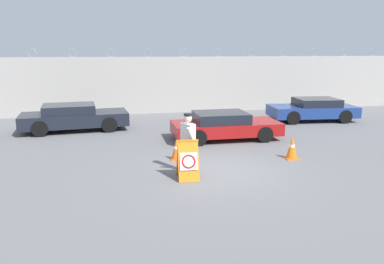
{
  "coord_description": "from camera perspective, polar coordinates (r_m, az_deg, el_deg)",
  "views": [
    {
      "loc": [
        -2.98,
        -10.7,
        3.68
      ],
      "look_at": [
        -0.58,
        0.89,
        1.06
      ],
      "focal_mm": 35.0,
      "sensor_mm": 36.0,
      "label": 1
    }
  ],
  "objects": [
    {
      "name": "ground_plane",
      "position": [
        11.69,
        3.7,
        -5.86
      ],
      "size": [
        90.0,
        90.0,
        0.0
      ],
      "primitive_type": "plane",
      "color": "slate"
    },
    {
      "name": "perimeter_wall",
      "position": [
        22.14,
        -3.93,
        7.17
      ],
      "size": [
        36.0,
        0.3,
        3.71
      ],
      "color": "#ADA8A0",
      "rests_on": "ground_plane"
    },
    {
      "name": "barricade_sign",
      "position": [
        10.8,
        -0.64,
        -4.23
      ],
      "size": [
        0.64,
        0.84,
        1.15
      ],
      "rotation": [
        0.0,
        0.0,
        -0.06
      ],
      "color": "orange",
      "rests_on": "ground_plane"
    },
    {
      "name": "security_guard",
      "position": [
        11.2,
        -0.63,
        -1.2
      ],
      "size": [
        0.44,
        0.7,
        1.82
      ],
      "rotation": [
        0.0,
        0.0,
        -1.04
      ],
      "color": "#514C42",
      "rests_on": "ground_plane"
    },
    {
      "name": "traffic_cone_near",
      "position": [
        12.71,
        -2.41,
        -2.66
      ],
      "size": [
        0.39,
        0.39,
        0.73
      ],
      "color": "orange",
      "rests_on": "ground_plane"
    },
    {
      "name": "traffic_cone_mid",
      "position": [
        13.24,
        14.99,
        -2.31
      ],
      "size": [
        0.43,
        0.43,
        0.79
      ],
      "color": "orange",
      "rests_on": "ground_plane"
    },
    {
      "name": "parked_car_front_coupe",
      "position": [
        18.07,
        -17.57,
        2.19
      ],
      "size": [
        4.91,
        2.37,
        1.22
      ],
      "rotation": [
        0.0,
        0.0,
        0.1
      ],
      "color": "black",
      "rests_on": "ground_plane"
    },
    {
      "name": "parked_car_rear_sedan",
      "position": [
        15.63,
        4.97,
        1.01
      ],
      "size": [
        4.43,
        2.01,
        1.14
      ],
      "rotation": [
        0.0,
        0.0,
        0.0
      ],
      "color": "black",
      "rests_on": "ground_plane"
    },
    {
      "name": "parked_car_far_side",
      "position": [
        20.65,
        17.95,
        3.33
      ],
      "size": [
        4.56,
        2.34,
        1.18
      ],
      "rotation": [
        0.0,
        0.0,
        3.05
      ],
      "color": "black",
      "rests_on": "ground_plane"
    }
  ]
}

